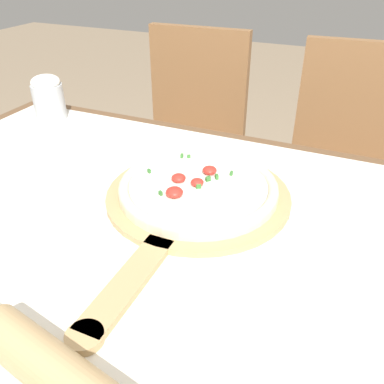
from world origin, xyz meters
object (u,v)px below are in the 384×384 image
at_px(pizza_peel, 193,201).
at_px(chair_right, 345,164).
at_px(pizza, 198,187).
at_px(chair_left, 190,135).
at_px(flour_cup, 48,97).

distance_m(pizza_peel, chair_right, 0.79).
bearing_deg(pizza, pizza_peel, -89.46).
height_order(pizza_peel, chair_right, chair_right).
height_order(chair_left, flour_cup, chair_left).
distance_m(pizza, chair_left, 0.80).
relative_size(pizza, flour_cup, 2.50).
relative_size(chair_left, flour_cup, 7.41).
distance_m(pizza, chair_right, 0.77).
distance_m(pizza, flour_cup, 0.58).
relative_size(pizza, chair_right, 0.34).
relative_size(pizza_peel, pizza, 1.86).
distance_m(pizza_peel, chair_left, 0.82).
bearing_deg(pizza, chair_left, 115.32).
bearing_deg(flour_cup, chair_right, 31.54).
bearing_deg(flour_cup, chair_left, 66.47).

